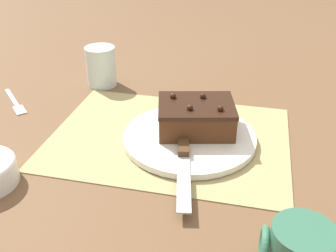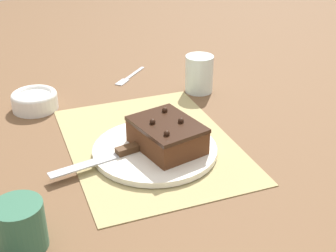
# 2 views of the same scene
# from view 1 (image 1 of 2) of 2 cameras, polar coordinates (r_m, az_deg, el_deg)

# --- Properties ---
(ground_plane) EXTENTS (3.00, 3.00, 0.00)m
(ground_plane) POSITION_cam_1_polar(r_m,az_deg,el_deg) (0.77, 0.20, -1.71)
(ground_plane) COLOR brown
(placemat_woven) EXTENTS (0.46, 0.34, 0.00)m
(placemat_woven) POSITION_cam_1_polar(r_m,az_deg,el_deg) (0.77, 0.20, -1.58)
(placemat_woven) COLOR tan
(placemat_woven) RESTS_ON ground_plane
(cake_plate) EXTENTS (0.25, 0.25, 0.01)m
(cake_plate) POSITION_cam_1_polar(r_m,az_deg,el_deg) (0.76, 3.14, -1.63)
(cake_plate) COLOR white
(cake_plate) RESTS_ON placemat_woven
(chocolate_cake) EXTENTS (0.17, 0.14, 0.07)m
(chocolate_cake) POSITION_cam_1_polar(r_m,az_deg,el_deg) (0.76, 4.08, 1.41)
(chocolate_cake) COLOR #512D19
(chocolate_cake) RESTS_ON cake_plate
(serving_knife) EXTENTS (0.06, 0.21, 0.01)m
(serving_knife) POSITION_cam_1_polar(r_m,az_deg,el_deg) (0.68, 2.28, -4.45)
(serving_knife) COLOR #472D19
(serving_knife) RESTS_ON cake_plate
(drinking_glass) EXTENTS (0.07, 0.07, 0.10)m
(drinking_glass) POSITION_cam_1_polar(r_m,az_deg,el_deg) (1.00, -9.68, 8.53)
(drinking_glass) COLOR silver
(drinking_glass) RESTS_ON ground_plane
(dessert_fork) EXTENTS (0.12, 0.12, 0.01)m
(dessert_fork) POSITION_cam_1_polar(r_m,az_deg,el_deg) (0.97, -21.27, 3.15)
(dessert_fork) COLOR #B7BABF
(dessert_fork) RESTS_ON ground_plane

